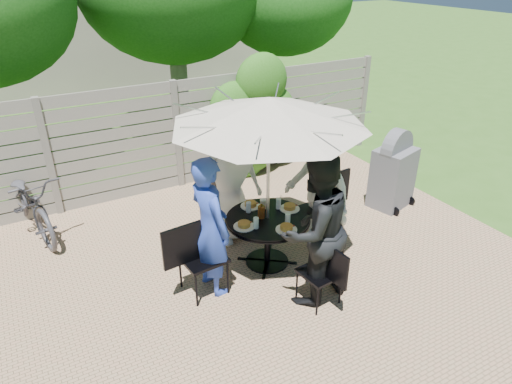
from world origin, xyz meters
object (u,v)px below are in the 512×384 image
chair_right (322,220)px  plate_right (290,207)px  plate_back (250,205)px  coffee_cup (263,204)px  person_right (317,185)px  syrup_jug (261,212)px  plate_left (244,225)px  glass_back (248,207)px  chair_back (226,216)px  bicycle (30,203)px  glass_left (256,223)px  plate_front (286,228)px  bbq_grill (393,172)px  glass_front (288,219)px  umbrella (269,111)px  person_back (230,177)px  person_front (315,230)px  chair_left (202,271)px  person_left (210,227)px  glass_right (278,204)px  chair_front (320,285)px  patio_table (267,232)px

chair_right → plate_right: 0.73m
plate_back → coffee_cup: coffee_cup is taller
chair_right → person_right: person_right is taller
syrup_jug → plate_right: bearing=1.2°
plate_right → plate_left: bearing=-172.1°
chair_right → glass_back: (-1.10, 0.11, 0.46)m
chair_back → person_right: person_right is taller
bicycle → person_right: bearing=-45.0°
glass_left → syrup_jug: syrup_jug is taller
plate_front → bbq_grill: (2.45, 0.75, -0.12)m
person_right → glass_front: (-0.68, -0.36, -0.13)m
glass_front → glass_back: bearing=119.9°
umbrella → glass_back: size_ratio=18.40×
person_back → person_front: bearing=-90.0°
chair_right → plate_back: 1.11m
person_back → chair_left: 1.42m
syrup_jug → glass_back: bearing=110.0°
person_left → chair_right: person_left is taller
chair_left → glass_right: 1.31m
person_back → chair_front: bearing=-90.0°
person_left → glass_right: (1.06, 0.25, -0.10)m
person_right → glass_left: person_right is taller
chair_right → glass_left: (-1.20, -0.27, 0.46)m
umbrella → coffee_cup: bearing=73.5°
umbrella → chair_right: bearing=7.9°
person_back → plate_right: person_back is taller
chair_right → plate_front: chair_right is taller
patio_table → bbq_grill: 2.53m
glass_front → coffee_cup: size_ratio=1.17×
patio_table → glass_back: 0.39m
patio_table → plate_front: (0.05, -0.36, 0.23)m
plate_left → glass_right: 0.63m
umbrella → person_right: bearing=7.9°
umbrella → glass_back: umbrella is taller
plate_right → glass_back: bearing=158.8°
person_left → bicycle: 2.99m
umbrella → person_back: (-0.11, 0.82, -1.13)m
patio_table → bbq_grill: size_ratio=0.91×
patio_table → chair_front: size_ratio=1.39×
umbrella → chair_front: (0.13, -0.96, -1.80)m
glass_left → glass_right: same height
person_back → chair_right: 1.42m
glass_back → coffee_cup: size_ratio=1.17×
plate_left → plate_front: 0.51m
chair_back → chair_front: size_ratio=1.00×
person_left → chair_right: size_ratio=1.75×
person_front → plate_right: 0.93m
glass_back → bbq_grill: size_ratio=0.11×
person_right → plate_back: 0.92m
syrup_jug → person_right: bearing=4.7°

